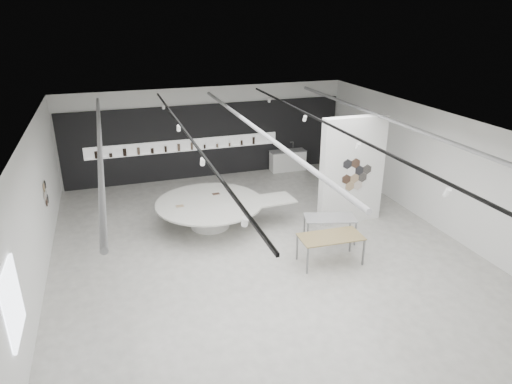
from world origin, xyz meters
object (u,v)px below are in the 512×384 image
object	(u,v)px
display_island	(212,210)
partition_column	(352,171)
sample_table_wood	(331,238)
sample_table_stone	(330,219)
kitchen_counter	(288,160)

from	to	relation	value
display_island	partition_column	bearing A→B (deg)	-14.98
sample_table_wood	sample_table_stone	distance (m)	1.33
display_island	kitchen_counter	bearing A→B (deg)	42.60
display_island	kitchen_counter	distance (m)	6.39
partition_column	sample_table_wood	distance (m)	3.15
sample_table_wood	kitchen_counter	world-z (taller)	kitchen_counter
display_island	sample_table_stone	size ratio (longest dim) A/B	2.70
partition_column	display_island	world-z (taller)	partition_column
sample_table_stone	sample_table_wood	bearing A→B (deg)	-116.04
display_island	kitchen_counter	world-z (taller)	kitchen_counter
partition_column	kitchen_counter	distance (m)	5.69
display_island	sample_table_stone	distance (m)	3.86
sample_table_wood	kitchen_counter	distance (m)	8.06
partition_column	sample_table_stone	world-z (taller)	partition_column
display_island	sample_table_stone	world-z (taller)	display_island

